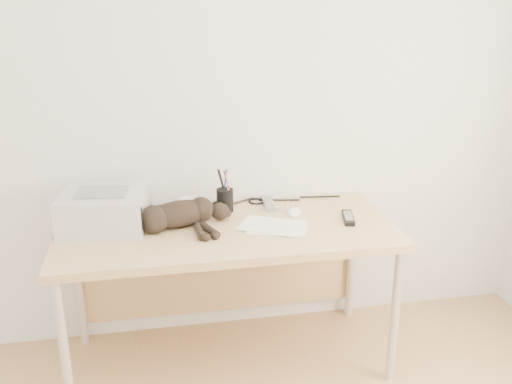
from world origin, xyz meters
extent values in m
plane|color=silver|center=(0.00, 1.75, 1.30)|extent=(3.50, 0.00, 3.50)
cube|color=tan|center=(0.00, 1.39, 0.72)|extent=(1.60, 0.70, 0.04)
cylinder|color=silver|center=(-0.75, 1.09, 0.35)|extent=(0.04, 0.04, 0.70)
cylinder|color=silver|center=(0.75, 1.09, 0.35)|extent=(0.04, 0.04, 0.70)
cylinder|color=silver|center=(-0.75, 1.69, 0.35)|extent=(0.04, 0.04, 0.70)
cylinder|color=silver|center=(0.75, 1.69, 0.35)|extent=(0.04, 0.04, 0.70)
cube|color=tan|center=(0.00, 1.72, 0.40)|extent=(1.48, 0.02, 0.60)
cube|color=silver|center=(-0.57, 1.50, 0.83)|extent=(0.42, 0.37, 0.17)
cube|color=black|center=(-0.57, 1.50, 0.84)|extent=(0.33, 0.06, 0.10)
cube|color=slate|center=(-0.57, 1.50, 0.92)|extent=(0.25, 0.19, 0.01)
cube|color=white|center=(0.23, 1.34, 0.74)|extent=(0.32, 0.27, 0.00)
cube|color=white|center=(0.20, 1.36, 0.74)|extent=(0.34, 0.31, 0.00)
ellipsoid|color=black|center=(-0.22, 1.44, 0.80)|extent=(0.33, 0.20, 0.13)
sphere|color=black|center=(-0.34, 1.40, 0.80)|extent=(0.14, 0.14, 0.14)
ellipsoid|color=black|center=(-0.02, 1.49, 0.79)|extent=(0.11, 0.11, 0.08)
cone|color=black|center=(-0.04, 1.52, 0.82)|extent=(0.04, 0.05, 0.04)
cone|color=black|center=(-0.01, 1.53, 0.81)|extent=(0.04, 0.05, 0.04)
cylinder|color=black|center=(-0.14, 1.34, 0.76)|extent=(0.08, 0.18, 0.03)
cylinder|color=black|center=(-0.10, 1.35, 0.76)|extent=(0.08, 0.18, 0.03)
cylinder|color=black|center=(-0.48, 1.41, 0.75)|extent=(0.20, 0.07, 0.02)
imported|color=white|center=(-0.17, 1.57, 0.79)|extent=(0.14, 0.14, 0.09)
cylinder|color=black|center=(0.02, 1.60, 0.80)|extent=(0.09, 0.09, 0.12)
cylinder|color=#990C0C|center=(0.01, 1.60, 0.88)|extent=(0.01, 0.01, 0.16)
cylinder|color=navy|center=(0.03, 1.62, 0.88)|extent=(0.01, 0.01, 0.16)
cylinder|color=black|center=(0.02, 1.59, 0.88)|extent=(0.01, 0.01, 0.16)
cube|color=slate|center=(0.25, 1.64, 0.75)|extent=(0.06, 0.19, 0.02)
cube|color=black|center=(0.60, 1.38, 0.75)|extent=(0.09, 0.18, 0.02)
ellipsoid|color=white|center=(0.36, 1.51, 0.76)|extent=(0.11, 0.14, 0.04)
camera|label=1|loc=(-0.33, -1.09, 1.80)|focal=40.00mm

